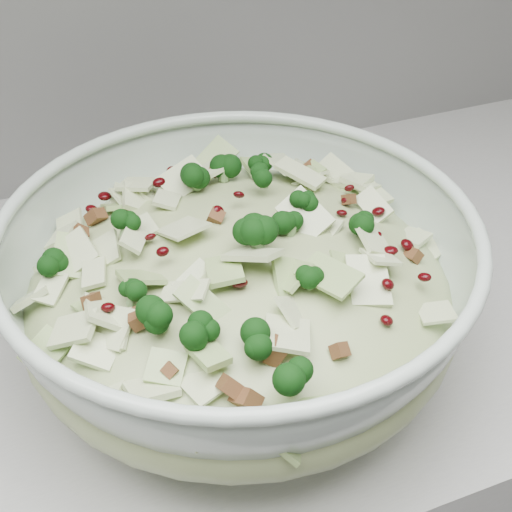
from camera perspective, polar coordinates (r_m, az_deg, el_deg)
The scene contains 3 objects.
counter at distance 1.25m, azimuth 17.64°, elevation -13.71°, with size 3.60×0.60×0.90m, color #B8B9B3.
mixing_bowl at distance 0.62m, azimuth -1.35°, elevation -3.05°, with size 0.52×0.52×0.16m.
salad at distance 0.61m, azimuth -1.38°, elevation -1.19°, with size 0.50×0.50×0.16m.
Camera 1 is at (-0.61, 1.16, 1.39)m, focal length 50.00 mm.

